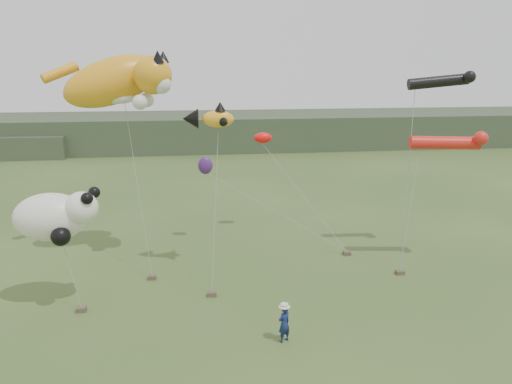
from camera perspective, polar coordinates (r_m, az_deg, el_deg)
ground at (r=20.66m, az=3.97°, el=-15.42°), size 120.00×120.00×0.00m
headland at (r=62.77m, az=-6.83°, el=6.85°), size 90.00×13.00×4.00m
festival_attendant at (r=19.55m, az=3.23°, el=-14.80°), size 0.64×0.58×1.48m
sandbag_anchors at (r=24.59m, az=-1.10°, el=-9.96°), size 15.48×5.14×0.20m
cat_kite at (r=26.43m, az=-15.15°, el=12.19°), size 6.69×3.74×3.69m
fish_kite at (r=23.82m, az=-5.52°, el=8.39°), size 2.45×1.67×1.29m
tube_kites at (r=27.38m, az=21.12°, el=8.10°), size 3.69×2.82×3.86m
panda_kite at (r=22.67m, az=-21.92°, el=-2.57°), size 3.62×2.34×2.25m
misc_kites at (r=29.41m, az=-2.50°, el=4.65°), size 4.51×2.13×2.13m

